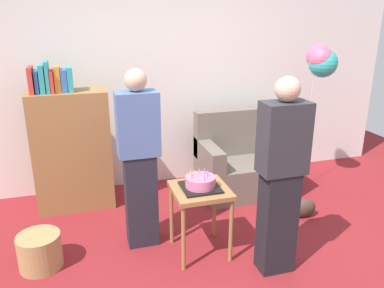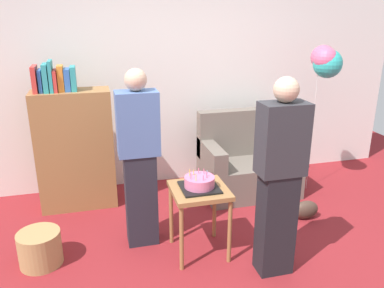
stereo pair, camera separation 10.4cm
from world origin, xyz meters
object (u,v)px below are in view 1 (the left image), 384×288
at_px(birthday_cake, 200,183).
at_px(wicker_basket, 40,251).
at_px(bookshelf, 72,148).
at_px(balloon_bunch, 321,60).
at_px(couch, 244,163).
at_px(side_table, 200,198).
at_px(handbag, 303,208).
at_px(person_blowing_candles, 139,160).
at_px(person_holding_cake, 281,178).

bearing_deg(birthday_cake, wicker_basket, 172.62).
bearing_deg(birthday_cake, bookshelf, 130.81).
bearing_deg(balloon_bunch, couch, 168.68).
bearing_deg(side_table, handbag, 13.08).
bearing_deg(wicker_basket, handbag, 2.45).
height_order(bookshelf, person_blowing_candles, person_blowing_candles).
bearing_deg(bookshelf, person_blowing_candles, -57.53).
relative_size(bookshelf, birthday_cake, 5.03).
xyz_separation_m(person_holding_cake, balloon_bunch, (1.18, 1.33, 0.72)).
xyz_separation_m(bookshelf, wicker_basket, (-0.31, -1.04, -0.54)).
relative_size(person_holding_cake, wicker_basket, 4.53).
height_order(wicker_basket, balloon_bunch, balloon_bunch).
xyz_separation_m(couch, balloon_bunch, (0.81, -0.16, 1.21)).
xyz_separation_m(side_table, person_holding_cake, (0.53, -0.40, 0.30)).
bearing_deg(handbag, birthday_cake, -166.92).
xyz_separation_m(bookshelf, person_holding_cake, (1.58, -1.62, 0.14)).
distance_m(person_holding_cake, balloon_bunch, 1.92).
bearing_deg(balloon_bunch, handbag, -126.24).
relative_size(couch, handbag, 3.93).
relative_size(person_blowing_candles, handbag, 5.82).
relative_size(handbag, balloon_bunch, 0.16).
height_order(birthday_cake, person_holding_cake, person_holding_cake).
bearing_deg(handbag, couch, 112.65).
bearing_deg(couch, bookshelf, 176.28).
height_order(bookshelf, birthday_cake, bookshelf).
xyz_separation_m(person_holding_cake, wicker_basket, (-1.90, 0.58, -0.68)).
xyz_separation_m(couch, side_table, (-0.91, -1.09, 0.19)).
bearing_deg(balloon_bunch, person_holding_cake, -131.50).
distance_m(side_table, wicker_basket, 1.43).
bearing_deg(side_table, bookshelf, 130.81).
distance_m(birthday_cake, handbag, 1.40).
relative_size(side_table, balloon_bunch, 0.37).
bearing_deg(balloon_bunch, person_blowing_candles, -163.91).
distance_m(couch, bookshelf, 1.99).
bearing_deg(bookshelf, birthday_cake, -49.19).
height_order(bookshelf, balloon_bunch, balloon_bunch).
xyz_separation_m(bookshelf, birthday_cake, (1.05, -1.22, -0.01)).
height_order(couch, wicker_basket, couch).
bearing_deg(person_blowing_candles, wicker_basket, -151.29).
xyz_separation_m(person_blowing_candles, wicker_basket, (-0.90, -0.12, -0.68)).
bearing_deg(person_blowing_candles, balloon_bunch, 36.86).
distance_m(birthday_cake, balloon_bunch, 2.13).
xyz_separation_m(side_table, person_blowing_candles, (-0.47, 0.30, 0.30)).
relative_size(couch, bookshelf, 0.68).
distance_m(couch, balloon_bunch, 1.46).
distance_m(couch, handbag, 0.90).
height_order(side_table, birthday_cake, birthday_cake).
relative_size(side_table, handbag, 2.26).
relative_size(bookshelf, side_table, 2.55).
distance_m(side_table, birthday_cake, 0.15).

